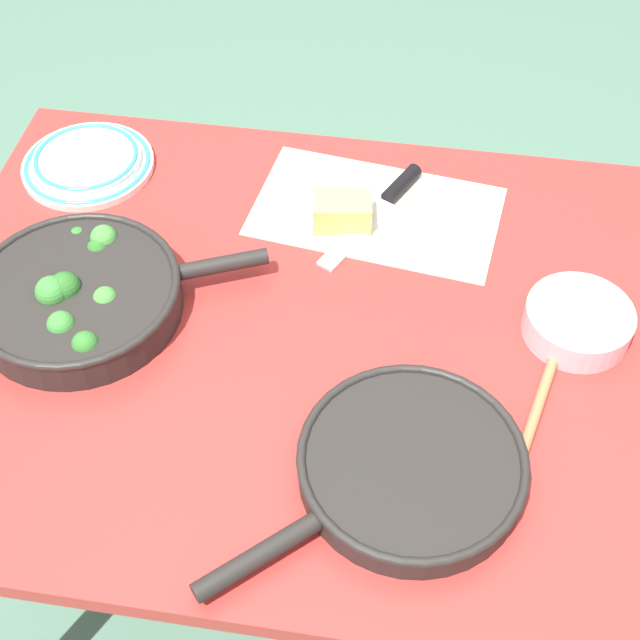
% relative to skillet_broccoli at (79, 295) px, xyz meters
% --- Properties ---
extents(ground_plane, '(14.00, 14.00, 0.00)m').
position_rel_skillet_broccoli_xyz_m(ground_plane, '(-0.34, -0.01, -0.77)').
color(ground_plane, '#476B56').
extents(dining_table_red, '(1.14, 0.85, 0.74)m').
position_rel_skillet_broccoli_xyz_m(dining_table_red, '(-0.34, -0.01, -0.12)').
color(dining_table_red, '#B72D28').
rests_on(dining_table_red, ground_plane).
extents(skillet_broccoli, '(0.40, 0.29, 0.07)m').
position_rel_skillet_broccoli_xyz_m(skillet_broccoli, '(0.00, 0.00, 0.00)').
color(skillet_broccoli, black).
rests_on(skillet_broccoli, dining_table_red).
extents(skillet_eggs, '(0.37, 0.35, 0.04)m').
position_rel_skillet_broccoli_xyz_m(skillet_eggs, '(-0.48, 0.20, -0.01)').
color(skillet_eggs, black).
rests_on(skillet_eggs, dining_table_red).
extents(wooden_spoon, '(0.12, 0.37, 0.02)m').
position_rel_skillet_broccoli_xyz_m(wooden_spoon, '(-0.63, 0.12, -0.02)').
color(wooden_spoon, '#996B42').
rests_on(wooden_spoon, dining_table_red).
extents(parchment_sheet, '(0.40, 0.27, 0.00)m').
position_rel_skillet_broccoli_xyz_m(parchment_sheet, '(-0.39, -0.27, -0.03)').
color(parchment_sheet, beige).
rests_on(parchment_sheet, dining_table_red).
extents(grater_knife, '(0.14, 0.24, 0.02)m').
position_rel_skillet_broccoli_xyz_m(grater_knife, '(-0.40, -0.28, -0.02)').
color(grater_knife, silver).
rests_on(grater_knife, dining_table_red).
extents(cheese_block, '(0.10, 0.07, 0.05)m').
position_rel_skillet_broccoli_xyz_m(cheese_block, '(-0.34, -0.23, -0.01)').
color(cheese_block, '#E0C15B').
rests_on(cheese_block, dining_table_red).
extents(dinner_plate_stack, '(0.21, 0.21, 0.03)m').
position_rel_skillet_broccoli_xyz_m(dinner_plate_stack, '(0.09, -0.30, -0.02)').
color(dinner_plate_stack, silver).
rests_on(dinner_plate_stack, dining_table_red).
extents(prep_bowl_steel, '(0.15, 0.15, 0.04)m').
position_rel_skillet_broccoli_xyz_m(prep_bowl_steel, '(-0.69, -0.06, -0.01)').
color(prep_bowl_steel, '#B7B7BC').
rests_on(prep_bowl_steel, dining_table_red).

